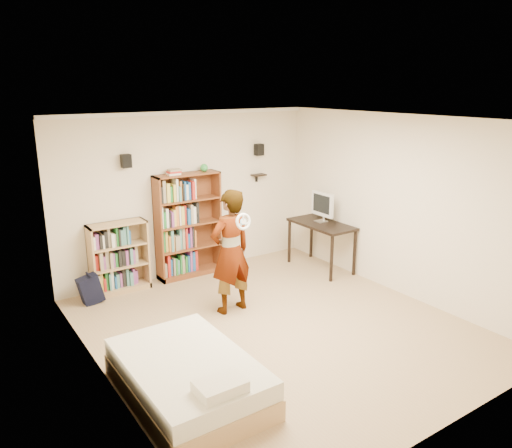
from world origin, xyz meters
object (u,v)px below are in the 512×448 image
(low_bookshelf, at_px, (119,257))
(computer_desk, at_px, (321,246))
(daybed, at_px, (188,373))
(tall_bookshelf, at_px, (189,225))
(person, at_px, (231,252))

(low_bookshelf, height_order, computer_desk, low_bookshelf)
(computer_desk, xyz_separation_m, daybed, (-3.58, -2.05, -0.15))
(tall_bookshelf, xyz_separation_m, low_bookshelf, (-1.19, -0.00, -0.32))
(low_bookshelf, relative_size, computer_desk, 0.91)
(low_bookshelf, height_order, daybed, low_bookshelf)
(daybed, bearing_deg, low_bookshelf, 83.23)
(low_bookshelf, distance_m, person, 1.91)
(person, bearing_deg, low_bookshelf, -61.16)
(low_bookshelf, xyz_separation_m, person, (1.06, -1.56, 0.33))
(person, bearing_deg, computer_desk, -170.37)
(daybed, xyz_separation_m, person, (1.42, 1.48, 0.61))
(tall_bookshelf, xyz_separation_m, person, (-0.14, -1.57, 0.01))
(low_bookshelf, relative_size, daybed, 0.61)
(tall_bookshelf, bearing_deg, computer_desk, -26.07)
(daybed, distance_m, person, 2.14)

